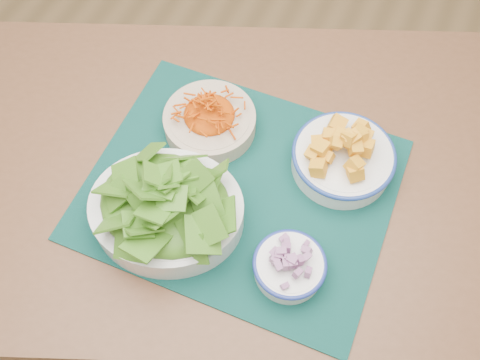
% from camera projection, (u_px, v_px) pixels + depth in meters
% --- Properties ---
extents(ground, '(4.00, 4.00, 0.00)m').
position_uv_depth(ground, '(156.00, 297.00, 1.66)').
color(ground, '#A17D4E').
rests_on(ground, ground).
extents(table, '(1.29, 1.09, 0.75)m').
position_uv_depth(table, '(229.00, 193.00, 1.12)').
color(table, brown).
rests_on(table, ground).
extents(placemat, '(0.56, 0.46, 0.00)m').
position_uv_depth(placemat, '(240.00, 188.00, 1.00)').
color(placemat, black).
rests_on(placemat, table).
extents(carrot_bowl, '(0.23, 0.23, 0.07)m').
position_uv_depth(carrot_bowl, '(209.00, 118.00, 1.03)').
color(carrot_bowl, '#BFAA8E').
rests_on(carrot_bowl, placemat).
extents(squash_bowl, '(0.24, 0.24, 0.09)m').
position_uv_depth(squash_bowl, '(344.00, 154.00, 0.98)').
color(squash_bowl, white).
rests_on(squash_bowl, placemat).
extents(lettuce_bowl, '(0.32, 0.30, 0.13)m').
position_uv_depth(lettuce_bowl, '(165.00, 203.00, 0.91)').
color(lettuce_bowl, silver).
rests_on(lettuce_bowl, placemat).
extents(onion_bowl, '(0.15, 0.15, 0.06)m').
position_uv_depth(onion_bowl, '(290.00, 265.00, 0.89)').
color(onion_bowl, white).
rests_on(onion_bowl, placemat).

